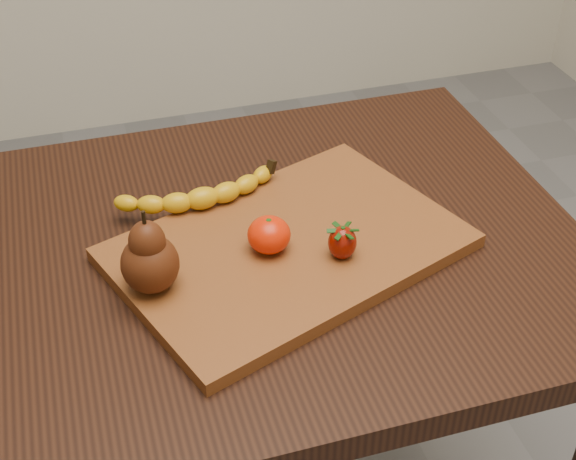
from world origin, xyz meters
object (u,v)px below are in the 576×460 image
object	(u,v)px
cutting_board	(288,248)
mandarin	(269,235)
table	(227,302)
pear	(148,251)

from	to	relation	value
cutting_board	mandarin	world-z (taller)	mandarin
table	mandarin	bearing A→B (deg)	-38.63
table	cutting_board	xyz separation A→B (m)	(0.08, -0.03, 0.11)
cutting_board	pear	size ratio (longest dim) A/B	3.96
pear	mandarin	world-z (taller)	pear
pear	cutting_board	bearing A→B (deg)	11.17
table	mandarin	distance (m)	0.16
cutting_board	mandarin	xyz separation A→B (m)	(-0.03, -0.01, 0.03)
pear	mandarin	distance (m)	0.17
table	pear	world-z (taller)	pear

